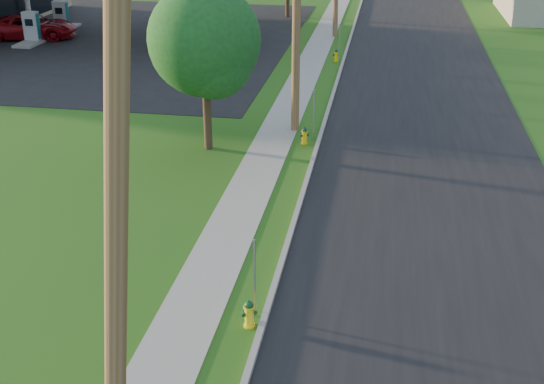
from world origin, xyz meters
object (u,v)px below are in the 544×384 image
object	(u,v)px
hydrant_near	(249,314)
hydrant_mid	(304,136)
utility_pole_mid	(297,3)
fuel_pump_nw	(32,31)
tree_verge	(207,45)
fuel_pump_sw	(62,19)
fuel_pump_se	(194,24)
car_red	(31,27)
fuel_pump_ne	(175,37)
hydrant_far	(336,55)
utility_pole_near	(116,235)

from	to	relation	value
hydrant_near	hydrant_mid	size ratio (longest dim) A/B	1.04
utility_pole_mid	hydrant_mid	distance (m)	4.89
fuel_pump_nw	hydrant_near	bearing A→B (deg)	-54.49
utility_pole_mid	tree_verge	xyz separation A→B (m)	(-2.79, -2.63, -1.07)
tree_verge	fuel_pump_sw	bearing A→B (deg)	127.58
fuel_pump_nw	fuel_pump_se	xyz separation A→B (m)	(9.00, 4.00, 0.00)
fuel_pump_nw	car_red	bearing A→B (deg)	119.50
fuel_pump_ne	fuel_pump_se	world-z (taller)	same
tree_verge	hydrant_near	bearing A→B (deg)	-71.25
hydrant_far	car_red	size ratio (longest dim) A/B	0.13
fuel_pump_nw	fuel_pump_sw	world-z (taller)	same
utility_pole_near	hydrant_far	size ratio (longest dim) A/B	13.65
utility_pole_near	hydrant_far	world-z (taller)	utility_pole_near
fuel_pump_sw	tree_verge	xyz separation A→B (m)	(15.11, -19.63, 3.16)
fuel_pump_se	hydrant_near	size ratio (longest dim) A/B	4.61
fuel_pump_nw	fuel_pump_se	bearing A→B (deg)	23.96
hydrant_far	hydrant_mid	bearing A→B (deg)	-90.56
hydrant_near	hydrant_mid	bearing A→B (deg)	91.12
fuel_pump_ne	hydrant_far	world-z (taller)	fuel_pump_ne
utility_pole_near	fuel_pump_ne	distance (m)	32.51
tree_verge	fuel_pump_nw	bearing A→B (deg)	134.02
hydrant_near	hydrant_mid	world-z (taller)	hydrant_near
hydrant_far	fuel_pump_sw	bearing A→B (deg)	163.56
utility_pole_mid	fuel_pump_nw	world-z (taller)	utility_pole_mid
fuel_pump_sw	hydrant_far	size ratio (longest dim) A/B	4.61
hydrant_mid	hydrant_near	bearing A→B (deg)	-88.88
car_red	hydrant_far	bearing A→B (deg)	-110.53
car_red	hydrant_mid	bearing A→B (deg)	-142.01
fuel_pump_sw	fuel_pump_se	size ratio (longest dim) A/B	1.00
fuel_pump_se	car_red	distance (m)	10.06
utility_pole_mid	fuel_pump_ne	size ratio (longest dim) A/B	3.06
fuel_pump_nw	hydrant_mid	size ratio (longest dim) A/B	4.78
fuel_pump_sw	car_red	bearing A→B (deg)	-102.81
fuel_pump_nw	fuel_pump_ne	bearing A→B (deg)	0.00
utility_pole_mid	fuel_pump_nw	size ratio (longest dim) A/B	3.06
utility_pole_near	car_red	bearing A→B (deg)	119.99
tree_verge	hydrant_far	size ratio (longest dim) A/B	8.68
utility_pole_mid	hydrant_mid	size ratio (longest dim) A/B	14.64
utility_pole_near	fuel_pump_ne	size ratio (longest dim) A/B	2.96
hydrant_mid	hydrant_far	world-z (taller)	hydrant_far
tree_verge	hydrant_near	xyz separation A→B (m)	(3.59, -10.58, -3.54)
fuel_pump_nw	fuel_pump_se	world-z (taller)	same
fuel_pump_nw	hydrant_far	world-z (taller)	fuel_pump_nw
fuel_pump_ne	hydrant_near	distance (m)	27.95
utility_pole_near	utility_pole_mid	distance (m)	18.00
fuel_pump_sw	tree_verge	world-z (taller)	tree_verge
fuel_pump_sw	car_red	size ratio (longest dim) A/B	0.58
tree_verge	hydrant_mid	bearing A→B (deg)	18.84
hydrant_far	car_red	bearing A→B (deg)	172.20
fuel_pump_se	tree_verge	distance (m)	20.80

